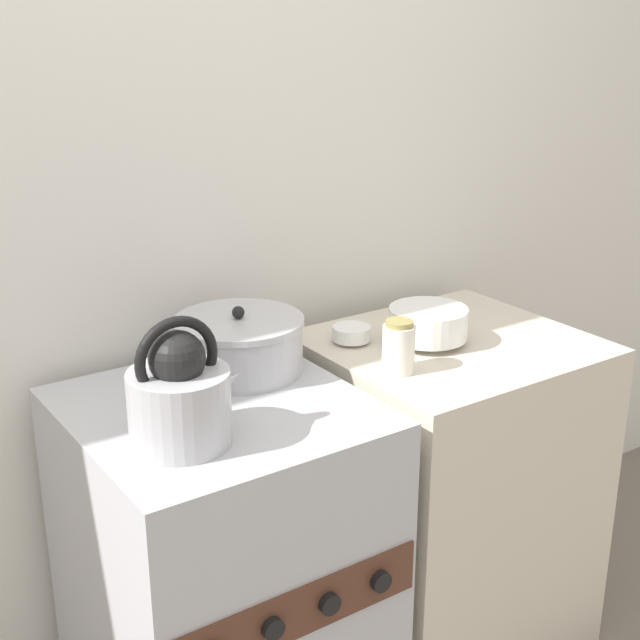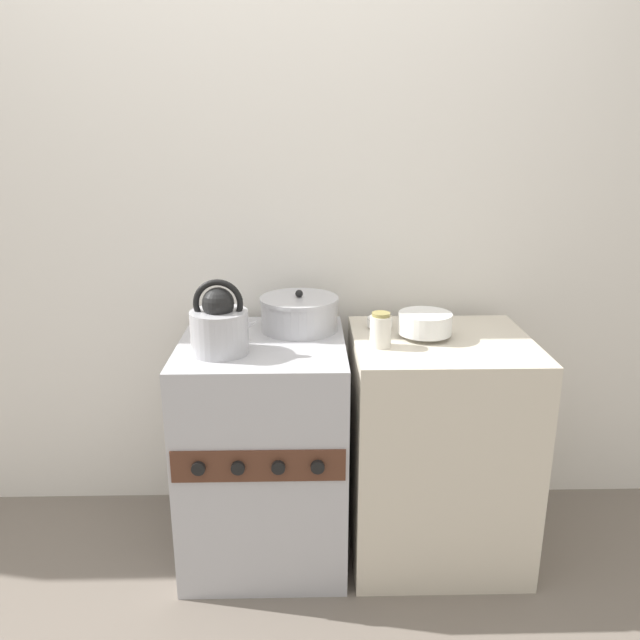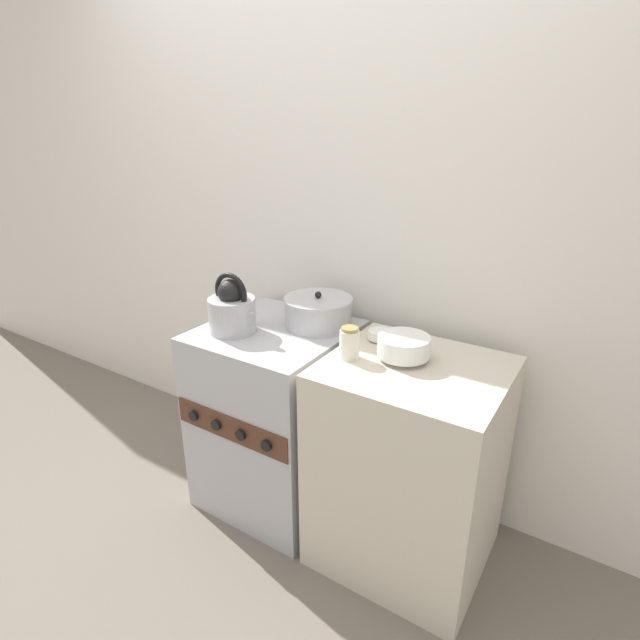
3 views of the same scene
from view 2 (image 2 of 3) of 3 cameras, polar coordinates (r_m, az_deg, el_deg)
name	(u,v)px [view 2 (image 2 of 3)]	position (r m, az deg, el deg)	size (l,w,h in m)	color
ground_plane	(263,598)	(2.34, -5.25, -24.00)	(12.00, 12.00, 0.00)	#70665B
wall_back	(265,206)	(2.45, -5.04, 10.34)	(7.00, 0.06, 2.50)	silver
stove	(265,447)	(2.35, -5.06, -11.52)	(0.58, 0.62, 0.82)	#B2B2B7
counter	(436,446)	(2.38, 10.60, -11.29)	(0.62, 0.57, 0.83)	beige
kettle	(220,325)	(2.07, -9.15, -0.46)	(0.23, 0.19, 0.25)	#B2B2B7
cooking_pot	(299,313)	(2.29, -1.90, 0.60)	(0.29, 0.29, 0.15)	#B2B2B7
enamel_bowl	(425,324)	(2.21, 9.57, -0.32)	(0.19, 0.19, 0.09)	white
small_ceramic_bowl	(380,322)	(2.29, 5.49, -0.20)	(0.09, 0.09, 0.04)	white
storage_jar	(381,330)	(2.09, 5.56, -0.93)	(0.07, 0.07, 0.12)	silver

